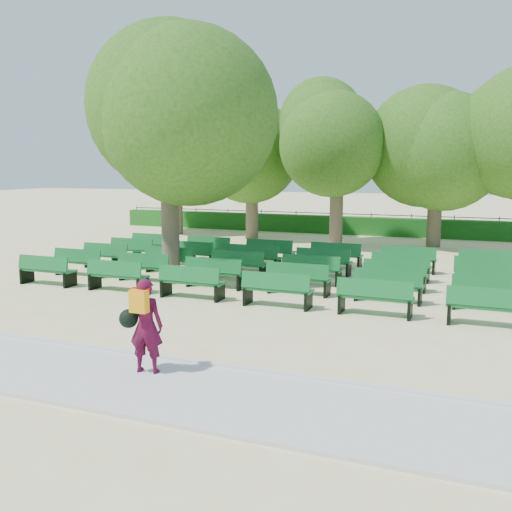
% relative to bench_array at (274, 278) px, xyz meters
% --- Properties ---
extents(ground, '(120.00, 120.00, 0.00)m').
position_rel_bench_array_xyz_m(ground, '(-0.51, -1.23, -0.09)').
color(ground, beige).
extents(paving, '(30.00, 2.20, 0.06)m').
position_rel_bench_array_xyz_m(paving, '(-0.51, -8.63, -0.06)').
color(paving, silver).
rests_on(paving, ground).
extents(curb, '(30.00, 0.12, 0.10)m').
position_rel_bench_array_xyz_m(curb, '(-0.51, -7.48, -0.04)').
color(curb, silver).
rests_on(curb, ground).
extents(hedge, '(26.00, 0.70, 0.90)m').
position_rel_bench_array_xyz_m(hedge, '(-0.51, 12.77, 0.36)').
color(hedge, '#185A19').
rests_on(hedge, ground).
extents(fence, '(26.00, 0.10, 1.02)m').
position_rel_bench_array_xyz_m(fence, '(-0.51, 13.17, -0.09)').
color(fence, black).
rests_on(fence, ground).
extents(tree_line, '(21.80, 6.80, 7.04)m').
position_rel_bench_array_xyz_m(tree_line, '(-0.51, 8.77, -0.09)').
color(tree_line, '#336019').
rests_on(tree_line, ground).
extents(bench_array, '(1.75, 0.62, 1.09)m').
position_rel_bench_array_xyz_m(bench_array, '(0.00, 0.00, 0.00)').
color(bench_array, '#116328').
rests_on(bench_array, ground).
extents(tree_among, '(5.24, 5.24, 7.34)m').
position_rel_bench_array_xyz_m(tree_among, '(-3.36, -0.31, 4.86)').
color(tree_among, brown).
rests_on(tree_among, ground).
extents(person, '(0.76, 0.49, 1.57)m').
position_rel_bench_array_xyz_m(person, '(0.71, -8.20, 0.78)').
color(person, '#4A0A25').
rests_on(person, ground).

